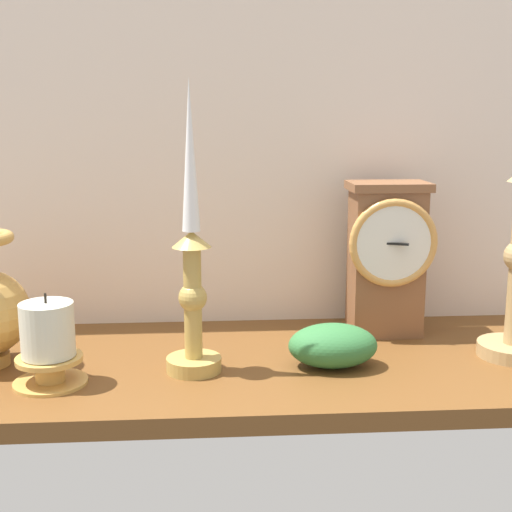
# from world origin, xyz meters

# --- Properties ---
(ground_plane) EXTENTS (1.00, 0.36, 0.02)m
(ground_plane) POSITION_xyz_m (0.00, 0.00, -0.01)
(ground_plane) COLOR brown
(back_wall) EXTENTS (1.20, 0.02, 0.65)m
(back_wall) POSITION_xyz_m (0.00, 0.18, 0.33)
(back_wall) COLOR silver
(back_wall) RESTS_ON ground_plane
(mantel_clock) EXTENTS (0.13, 0.09, 0.22)m
(mantel_clock) POSITION_xyz_m (0.21, 0.09, 0.12)
(mantel_clock) COLOR brown
(mantel_clock) RESTS_ON ground_plane
(candlestick_tall_left) EXTENTS (0.07, 0.07, 0.36)m
(candlestick_tall_left) POSITION_xyz_m (-0.07, -0.04, 0.13)
(candlestick_tall_left) COLOR tan
(candlestick_tall_left) RESTS_ON ground_plane
(pillar_candle_front) EXTENTS (0.09, 0.09, 0.11)m
(pillar_candle_front) POSITION_xyz_m (-0.25, -0.07, 0.05)
(pillar_candle_front) COLOR tan
(pillar_candle_front) RESTS_ON ground_plane
(ivy_sprig) EXTENTS (0.12, 0.08, 0.06)m
(ivy_sprig) POSITION_xyz_m (0.10, -0.04, 0.03)
(ivy_sprig) COLOR #306E37
(ivy_sprig) RESTS_ON ground_plane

